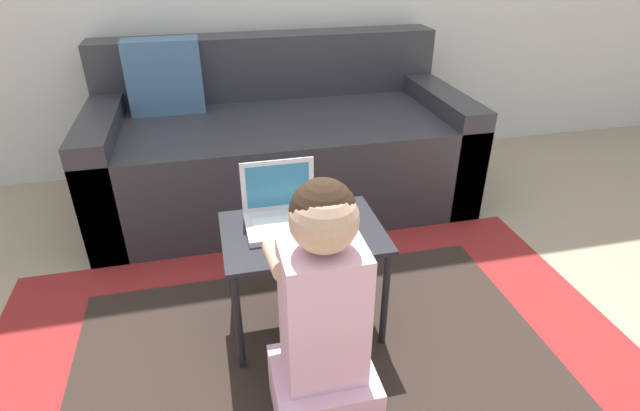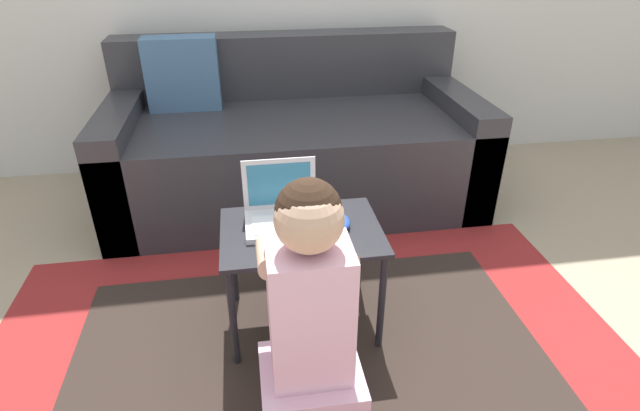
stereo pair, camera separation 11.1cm
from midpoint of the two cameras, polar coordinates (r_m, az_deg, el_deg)
name	(u,v)px [view 2 (the right image)]	position (r m, az deg, el deg)	size (l,w,h in m)	color
ground_plane	(347,341)	(1.85, 4.91, -15.24)	(16.00, 16.00, 0.00)	gray
area_rug	(311,362)	(1.77, 0.84, -17.52)	(2.24, 1.48, 0.01)	maroon
couch	(293,144)	(2.65, -1.95, 7.03)	(1.84, 0.92, 0.83)	#2D2D33
laptop_desk	(302,243)	(1.70, -0.25, -4.33)	(0.54, 0.38, 0.41)	black
laptop	(282,214)	(1.69, -2.51, -0.98)	(0.25, 0.20, 0.21)	silver
computer_mouse	(341,222)	(1.69, 4.30, -1.88)	(0.06, 0.10, 0.04)	#234CB2
person_seated	(310,323)	(1.38, 1.23, -13.37)	(0.29, 0.37, 0.79)	#E5B2CC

